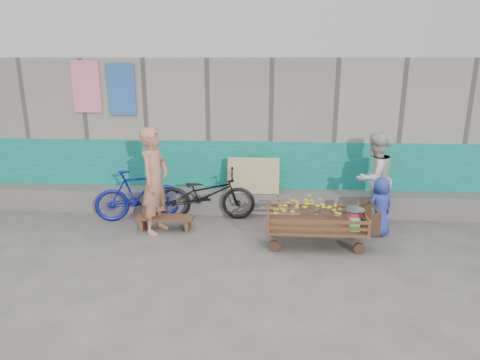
# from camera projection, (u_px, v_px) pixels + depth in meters

# --- Properties ---
(ground) EXTENTS (80.00, 80.00, 0.00)m
(ground) POSITION_uv_depth(u_px,v_px,m) (227.00, 266.00, 6.37)
(ground) COLOR #4F4D48
(ground) RESTS_ON ground
(building_wall) EXTENTS (12.00, 3.50, 3.00)m
(building_wall) POSITION_uv_depth(u_px,v_px,m) (244.00, 127.00, 9.85)
(building_wall) COLOR gray
(building_wall) RESTS_ON ground
(banana_cart) EXTENTS (1.76, 0.81, 0.75)m
(banana_cart) POSITION_uv_depth(u_px,v_px,m) (314.00, 216.00, 6.97)
(banana_cart) COLOR #4F2715
(banana_cart) RESTS_ON ground
(bench) EXTENTS (1.02, 0.31, 0.26)m
(bench) POSITION_uv_depth(u_px,v_px,m) (165.00, 220.00, 7.68)
(bench) COLOR #4F2715
(bench) RESTS_ON ground
(vendor_man) EXTENTS (0.59, 0.77, 1.87)m
(vendor_man) POSITION_uv_depth(u_px,v_px,m) (155.00, 181.00, 7.40)
(vendor_man) COLOR #BD7656
(vendor_man) RESTS_ON ground
(woman) EXTENTS (1.05, 1.01, 1.71)m
(woman) POSITION_uv_depth(u_px,v_px,m) (374.00, 178.00, 7.89)
(woman) COLOR silver
(woman) RESTS_ON ground
(child) EXTENTS (0.60, 0.52, 1.03)m
(child) POSITION_uv_depth(u_px,v_px,m) (380.00, 207.00, 7.38)
(child) COLOR #293AA5
(child) RESTS_ON ground
(bicycle_dark) EXTENTS (1.90, 0.79, 0.98)m
(bicycle_dark) POSITION_uv_depth(u_px,v_px,m) (206.00, 194.00, 8.14)
(bicycle_dark) COLOR black
(bicycle_dark) RESTS_ON ground
(bicycle_blue) EXTENTS (1.69, 1.01, 0.98)m
(bicycle_blue) POSITION_uv_depth(u_px,v_px,m) (139.00, 194.00, 8.13)
(bicycle_blue) COLOR navy
(bicycle_blue) RESTS_ON ground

